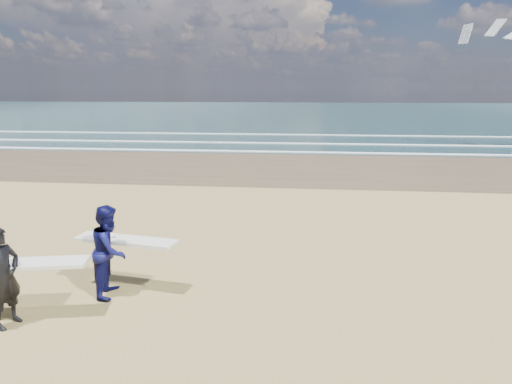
# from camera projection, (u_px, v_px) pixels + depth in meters

# --- Properties ---
(ocean) EXTENTS (220.00, 100.00, 0.02)m
(ocean) POSITION_uv_depth(u_px,v_px,m) (400.00, 113.00, 75.66)
(ocean) COLOR #1B383B
(ocean) RESTS_ON ground
(surfer_near) EXTENTS (2.26, 1.21, 1.85)m
(surfer_near) POSITION_uv_depth(u_px,v_px,m) (6.00, 275.00, 8.06)
(surfer_near) COLOR black
(surfer_near) RESTS_ON ground
(surfer_far) EXTENTS (2.26, 1.28, 1.89)m
(surfer_far) POSITION_uv_depth(u_px,v_px,m) (111.00, 250.00, 9.29)
(surfer_far) COLOR #0B0D41
(surfer_far) RESTS_ON ground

